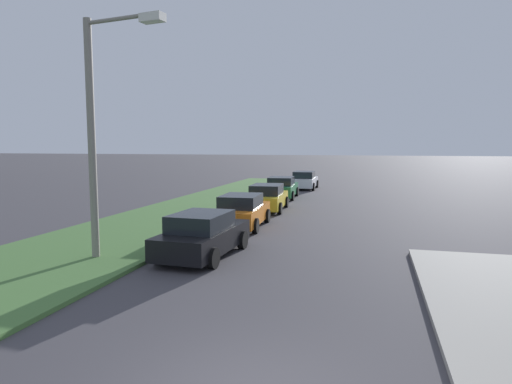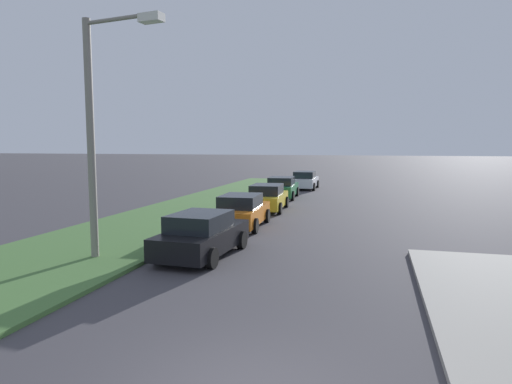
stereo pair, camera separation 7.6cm
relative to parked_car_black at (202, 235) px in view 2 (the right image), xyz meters
The scene contains 7 objects.
grass_median 4.88m from the parked_car_black, 63.67° to the left, with size 60.00×6.00×0.12m, color #477238.
parked_car_black is the anchor object (origin of this frame).
parked_car_orange 5.39m from the parked_car_black, ahead, with size 4.38×2.18×1.47m.
parked_car_yellow 10.64m from the parked_car_black, ahead, with size 4.40×2.22×1.47m.
parked_car_green 16.55m from the parked_car_black, ahead, with size 4.39×2.20×1.47m.
parked_car_white 23.30m from the parked_car_black, ahead, with size 4.32×2.06×1.47m.
streetlight 4.82m from the parked_car_black, 116.68° to the left, with size 0.71×2.87×7.50m.
Camera 2 is at (-5.73, -1.71, 3.69)m, focal length 31.37 mm.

